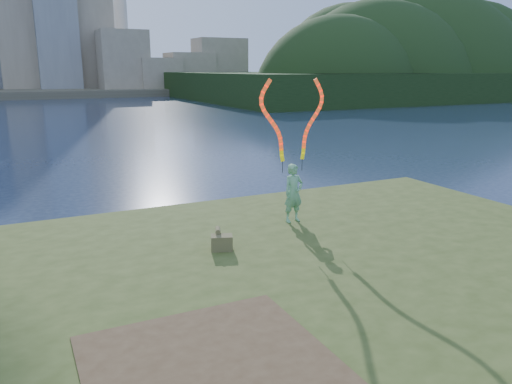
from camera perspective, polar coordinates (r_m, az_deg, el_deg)
ground at (r=10.73m, az=-0.12°, el=-11.47°), size 320.00×320.00×0.00m
grassy_knoll at (r=8.79m, az=6.61°, el=-15.18°), size 20.00×18.00×0.80m
dirt_patch at (r=7.00m, az=-5.28°, el=-18.93°), size 3.20×3.00×0.02m
far_shore at (r=103.90m, az=-23.89°, el=10.55°), size 320.00×40.00×1.20m
wooded_hill at (r=93.84m, az=17.35°, el=10.59°), size 78.00×50.00×63.00m
woman_with_ribbons at (r=12.51m, az=4.30°, el=3.00°), size 1.99×0.41×3.89m
canvas_bag at (r=10.81m, az=-3.97°, el=-5.69°), size 0.54×0.60×0.44m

